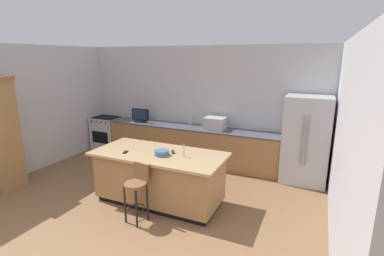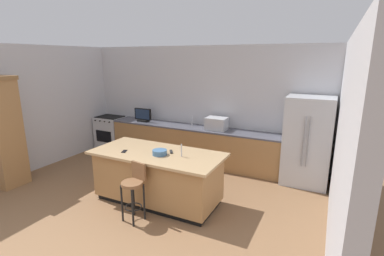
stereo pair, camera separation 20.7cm
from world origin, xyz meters
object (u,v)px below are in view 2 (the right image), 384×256
bar_stool_center (134,187)px  tv_remote (171,152)px  tv_monitor (143,116)px  fruit_bowl (160,152)px  range_oven (111,132)px  kitchen_island (158,176)px  microwave (216,124)px  cell_phone (124,151)px  cabinet_tower (3,130)px  refrigerator (307,141)px

bar_stool_center → tv_remote: tv_remote is taller
tv_monitor → bar_stool_center: size_ratio=0.52×
fruit_bowl → bar_stool_center: bearing=-100.3°
range_oven → bar_stool_center: (2.95, -2.76, 0.10)m
tv_monitor → bar_stool_center: 3.27m
kitchen_island → microwave: size_ratio=4.87×
tv_monitor → cell_phone: tv_monitor is taller
cabinet_tower → cell_phone: 2.62m
kitchen_island → cell_phone: bearing=-158.0°
microwave → cell_phone: microwave is taller
fruit_bowl → kitchen_island: bearing=142.0°
kitchen_island → tv_monitor: bearing=131.0°
microwave → bar_stool_center: 2.82m
tv_monitor → fruit_bowl: size_ratio=1.98×
cell_phone → tv_remote: bearing=2.4°
kitchen_island → range_oven: size_ratio=2.54×
tv_monitor → fruit_bowl: bearing=-48.4°
microwave → refrigerator: bearing=-1.9°
refrigerator → fruit_bowl: size_ratio=7.28×
microwave → tv_remote: (-0.07, -1.96, -0.11)m
range_oven → refrigerator: bearing=-0.7°
bar_stool_center → cell_phone: size_ratio=6.28×
refrigerator → tv_monitor: bearing=179.8°
bar_stool_center → cell_phone: (-0.55, 0.47, 0.37)m
cabinet_tower → kitchen_island: bearing=13.8°
bar_stool_center → fruit_bowl: (0.11, 0.60, 0.41)m
refrigerator → bar_stool_center: bearing=-130.4°
range_oven → tv_monitor: (1.18, -0.05, 0.60)m
microwave → tv_monitor: (-2.05, -0.05, 0.02)m
cabinet_tower → tv_remote: bearing=14.8°
range_oven → cell_phone: bearing=-43.7°
cabinet_tower → tv_remote: size_ratio=13.01×
range_oven → fruit_bowl: 3.78m
kitchen_island → tv_remote: bearing=28.2°
fruit_bowl → tv_monitor: bearing=131.6°
kitchen_island → cabinet_tower: (-3.10, -0.76, 0.67)m
cabinet_tower → microwave: bearing=39.9°
refrigerator → fruit_bowl: bearing=-136.2°
refrigerator → fruit_bowl: 3.02m
refrigerator → cell_phone: refrigerator is taller
kitchen_island → tv_remote: 0.53m
fruit_bowl → tv_remote: fruit_bowl is taller
bar_stool_center → range_oven: bearing=146.7°
microwave → bar_stool_center: microwave is taller
tv_monitor → tv_remote: (1.98, -1.90, -0.12)m
tv_monitor → microwave: bearing=1.4°
kitchen_island → tv_remote: (0.22, 0.12, 0.46)m
kitchen_island → refrigerator: (2.30, 2.01, 0.43)m
cell_phone → fruit_bowl: bearing=-10.2°
kitchen_island → cabinet_tower: size_ratio=1.06×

